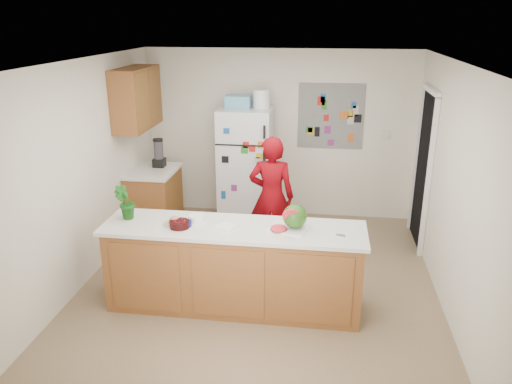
# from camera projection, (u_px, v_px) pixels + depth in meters

# --- Properties ---
(floor) EXTENTS (4.00, 4.50, 0.02)m
(floor) POSITION_uv_depth(u_px,v_px,m) (259.00, 284.00, 5.79)
(floor) COLOR brown
(floor) RESTS_ON ground
(wall_back) EXTENTS (4.00, 0.02, 2.50)m
(wall_back) POSITION_uv_depth(u_px,v_px,m) (279.00, 134.00, 7.48)
(wall_back) COLOR beige
(wall_back) RESTS_ON ground
(wall_left) EXTENTS (0.02, 4.50, 2.50)m
(wall_left) POSITION_uv_depth(u_px,v_px,m) (83.00, 173.00, 5.64)
(wall_left) COLOR beige
(wall_left) RESTS_ON ground
(wall_right) EXTENTS (0.02, 4.50, 2.50)m
(wall_right) POSITION_uv_depth(u_px,v_px,m) (453.00, 190.00, 5.11)
(wall_right) COLOR beige
(wall_right) RESTS_ON ground
(ceiling) EXTENTS (4.00, 4.50, 0.02)m
(ceiling) POSITION_uv_depth(u_px,v_px,m) (260.00, 61.00, 4.95)
(ceiling) COLOR white
(ceiling) RESTS_ON wall_back
(doorway) EXTENTS (0.03, 0.85, 2.04)m
(doorway) POSITION_uv_depth(u_px,v_px,m) (424.00, 170.00, 6.54)
(doorway) COLOR black
(doorway) RESTS_ON ground
(peninsula_base) EXTENTS (2.60, 0.62, 0.88)m
(peninsula_base) POSITION_uv_depth(u_px,v_px,m) (234.00, 269.00, 5.20)
(peninsula_base) COLOR brown
(peninsula_base) RESTS_ON floor
(peninsula_top) EXTENTS (2.68, 0.70, 0.04)m
(peninsula_top) POSITION_uv_depth(u_px,v_px,m) (233.00, 228.00, 5.05)
(peninsula_top) COLOR silver
(peninsula_top) RESTS_ON peninsula_base
(side_counter_base) EXTENTS (0.60, 0.80, 0.86)m
(side_counter_base) POSITION_uv_depth(u_px,v_px,m) (155.00, 201.00, 7.13)
(side_counter_base) COLOR brown
(side_counter_base) RESTS_ON floor
(side_counter_top) EXTENTS (0.64, 0.84, 0.04)m
(side_counter_top) POSITION_uv_depth(u_px,v_px,m) (153.00, 171.00, 6.98)
(side_counter_top) COLOR silver
(side_counter_top) RESTS_ON side_counter_base
(upper_cabinets) EXTENTS (0.35, 1.00, 0.80)m
(upper_cabinets) POSITION_uv_depth(u_px,v_px,m) (137.00, 98.00, 6.61)
(upper_cabinets) COLOR brown
(upper_cabinets) RESTS_ON wall_left
(refrigerator) EXTENTS (0.75, 0.70, 1.70)m
(refrigerator) POSITION_uv_depth(u_px,v_px,m) (246.00, 166.00, 7.32)
(refrigerator) COLOR silver
(refrigerator) RESTS_ON floor
(fridge_top_bin) EXTENTS (0.35, 0.28, 0.18)m
(fridge_top_bin) POSITION_uv_depth(u_px,v_px,m) (238.00, 102.00, 7.02)
(fridge_top_bin) COLOR #5999B2
(fridge_top_bin) RESTS_ON refrigerator
(photo_collage) EXTENTS (0.95, 0.01, 0.95)m
(photo_collage) POSITION_uv_depth(u_px,v_px,m) (331.00, 116.00, 7.26)
(photo_collage) COLOR slate
(photo_collage) RESTS_ON wall_back
(person) EXTENTS (0.58, 0.38, 1.57)m
(person) POSITION_uv_depth(u_px,v_px,m) (271.00, 197.00, 6.26)
(person) COLOR #71040B
(person) RESTS_ON floor
(blender_appliance) EXTENTS (0.13, 0.13, 0.38)m
(blender_appliance) POSITION_uv_depth(u_px,v_px,m) (159.00, 154.00, 7.05)
(blender_appliance) COLOR black
(blender_appliance) RESTS_ON side_counter_top
(cutting_board) EXTENTS (0.44, 0.38, 0.01)m
(cutting_board) POSITION_uv_depth(u_px,v_px,m) (288.00, 228.00, 4.98)
(cutting_board) COLOR white
(cutting_board) RESTS_ON peninsula_top
(watermelon) EXTENTS (0.24, 0.24, 0.24)m
(watermelon) POSITION_uv_depth(u_px,v_px,m) (295.00, 216.00, 4.95)
(watermelon) COLOR #315417
(watermelon) RESTS_ON cutting_board
(watermelon_slice) EXTENTS (0.16, 0.16, 0.02)m
(watermelon_slice) POSITION_uv_depth(u_px,v_px,m) (279.00, 228.00, 4.94)
(watermelon_slice) COLOR #CC314C
(watermelon_slice) RESTS_ON cutting_board
(cherry_bowl) EXTENTS (0.23, 0.23, 0.07)m
(cherry_bowl) POSITION_uv_depth(u_px,v_px,m) (180.00, 224.00, 5.01)
(cherry_bowl) COLOR black
(cherry_bowl) RESTS_ON peninsula_top
(white_bowl) EXTENTS (0.21, 0.21, 0.06)m
(white_bowl) POSITION_uv_depth(u_px,v_px,m) (197.00, 218.00, 5.18)
(white_bowl) COLOR white
(white_bowl) RESTS_ON peninsula_top
(cobalt_bowl) EXTENTS (0.16, 0.16, 0.05)m
(cobalt_bowl) POSITION_uv_depth(u_px,v_px,m) (185.00, 224.00, 5.05)
(cobalt_bowl) COLOR navy
(cobalt_bowl) RESTS_ON peninsula_top
(plate) EXTENTS (0.25, 0.25, 0.02)m
(plate) POSITION_uv_depth(u_px,v_px,m) (175.00, 224.00, 5.09)
(plate) COLOR #B9A78F
(plate) RESTS_ON peninsula_top
(paper_towel) EXTENTS (0.24, 0.23, 0.02)m
(paper_towel) POSITION_uv_depth(u_px,v_px,m) (226.00, 226.00, 5.02)
(paper_towel) COLOR silver
(paper_towel) RESTS_ON peninsula_top
(keys) EXTENTS (0.09, 0.06, 0.01)m
(keys) POSITION_uv_depth(u_px,v_px,m) (340.00, 236.00, 4.82)
(keys) COLOR gray
(keys) RESTS_ON peninsula_top
(potted_plant) EXTENTS (0.25, 0.23, 0.36)m
(potted_plant) POSITION_uv_depth(u_px,v_px,m) (125.00, 202.00, 5.18)
(potted_plant) COLOR #103F0D
(potted_plant) RESTS_ON peninsula_top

